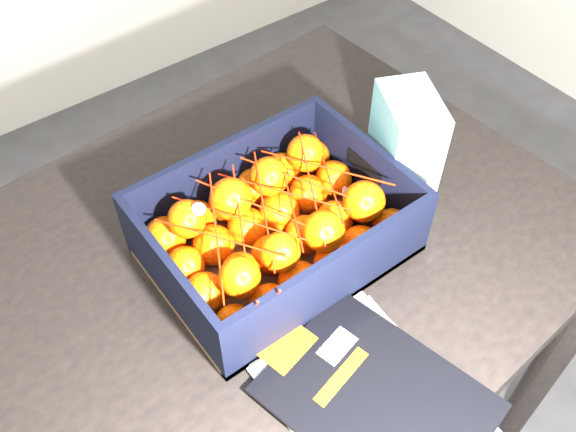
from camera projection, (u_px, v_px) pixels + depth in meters
room_shell at (400, 87)px, 0.47m from camera, size 3.54×3.54×2.50m
table at (222, 310)px, 1.04m from camera, size 1.25×0.88×0.75m
magazine_stack at (372, 402)px, 0.83m from camera, size 0.27×0.33×0.02m
produce_crate at (276, 233)px, 0.97m from camera, size 0.38×0.29×0.13m
clementine_heap at (278, 227)px, 0.96m from camera, size 0.36×0.27×0.12m
mesh_net at (274, 210)px, 0.91m from camera, size 0.31×0.25×0.09m
retail_carton at (405, 145)px, 1.02m from camera, size 0.13×0.15×0.19m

